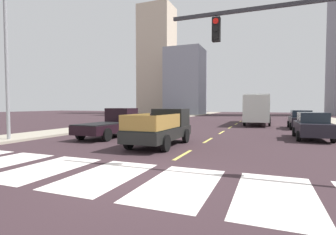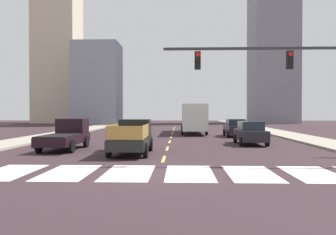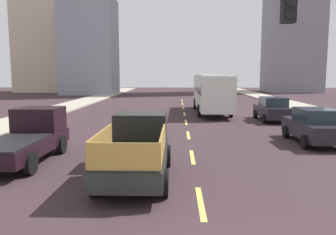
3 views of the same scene
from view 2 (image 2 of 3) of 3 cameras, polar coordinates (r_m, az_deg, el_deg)
name	(u,v)px [view 2 (image 2 of 3)]	position (r m, az deg, el deg)	size (l,w,h in m)	color
ground_plane	(159,173)	(13.69, -1.53, -9.28)	(160.00, 160.00, 0.00)	#35252A
sidewalk_right	(300,137)	(33.39, 21.26, -3.13)	(3.29, 110.00, 0.15)	#A39987
sidewalk_left	(45,137)	(33.98, -19.91, -3.06)	(3.29, 110.00, 0.15)	#A39987
crosswalk_stripe_1	(9,172)	(15.30, -25.05, -8.27)	(1.87, 3.66, 0.01)	silver
crosswalk_stripe_2	(69,172)	(14.37, -16.31, -8.81)	(1.87, 3.66, 0.01)	silver
crosswalk_stripe_3	(129,173)	(13.81, -6.61, -9.18)	(1.87, 3.66, 0.01)	silver
crosswalk_stripe_4	(189,173)	(13.67, 3.61, -9.28)	(1.87, 3.66, 0.01)	silver
crosswalk_stripe_5	(251,173)	(13.94, 13.74, -9.10)	(1.87, 3.66, 0.01)	silver
crosswalk_stripe_6	(313,174)	(14.62, 23.17, -8.68)	(1.87, 3.66, 0.01)	silver
lane_dash_0	(164,159)	(17.63, -0.72, -6.95)	(0.16, 2.40, 0.01)	#D4C654
lane_dash_1	(167,148)	(22.59, -0.12, -5.20)	(0.16, 2.40, 0.01)	#D4C654
lane_dash_2	(170,142)	(27.56, 0.27, -4.08)	(0.16, 2.40, 0.01)	#D4C654
lane_dash_3	(171,137)	(32.54, 0.53, -3.30)	(0.16, 2.40, 0.01)	#D4C654
lane_dash_4	(172,134)	(37.53, 0.73, -2.73)	(0.16, 2.40, 0.01)	#D4C654
lane_dash_5	(173,131)	(42.52, 0.88, -2.29)	(0.16, 2.40, 0.01)	#D4C654
lane_dash_6	(174,129)	(47.51, 1.00, -1.94)	(0.16, 2.40, 0.01)	#D4C654
lane_dash_7	(174,127)	(52.50, 1.09, -1.66)	(0.16, 2.40, 0.01)	#D4C654
pickup_stakebed	(132,137)	(20.10, -5.99, -3.30)	(2.18, 5.20, 1.96)	black
pickup_dark	(67,135)	(23.10, -16.61, -2.82)	(2.18, 5.20, 1.96)	black
city_bus	(193,116)	(38.37, 4.26, 0.27)	(2.72, 10.80, 3.32)	silver
sedan_mid	(250,133)	(25.93, 13.65, -2.53)	(2.02, 4.40, 1.72)	black
sedan_far	(235,128)	(33.82, 11.24, -1.70)	(2.02, 4.40, 1.72)	black
traffic_signal_gantry	(317,72)	(17.41, 23.69, 6.93)	(10.82, 0.27, 6.00)	#2D2D33
block_mid_left	(98,84)	(67.91, -11.65, 5.52)	(8.51, 8.19, 15.64)	#8C8F9D
block_mid_right	(58,55)	(78.30, -18.03, 9.97)	(9.02, 7.76, 29.44)	beige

